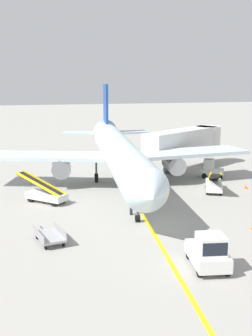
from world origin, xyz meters
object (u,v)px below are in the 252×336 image
Objects in this scene: pushback_tug at (209,252)px; belt_loader_aft_hold at (214,184)px; baggage_cart_loaded at (50,236)px; safety_cone_wingtip_right at (167,196)px; jet_bridge at (188,140)px; safety_cone_wingtip_left at (168,193)px; baggage_tug_near_wing at (211,170)px; belt_loader_forward_hold at (45,194)px; ground_crew_marshaller at (131,204)px; safety_cone_nose_left at (246,187)px; airliner at (118,152)px.

pushback_tug is 0.75× the size of belt_loader_aft_hold.
baggage_cart_loaded is 14.30m from safety_cone_wingtip_right.
belt_loader_aft_hold reaches higher than safety_cone_wingtip_right.
jet_bridge is 3.15× the size of pushback_tug.
baggage_cart_loaded is (-16.52, -9.89, -0.31)m from belt_loader_aft_hold.
safety_cone_wingtip_left is (11.80, 9.81, -0.25)m from baggage_cart_loaded.
belt_loader_forward_hold is (-18.48, -5.59, -0.15)m from baggage_tug_near_wing.
baggage_cart_loaded is at bearing -142.57° from safety_cone_wingtip_right.
safety_cone_wingtip_right is (4.49, 4.03, -0.69)m from ground_crew_marshaller.
jet_bridge is at bearing 55.39° from ground_crew_marshaller.
safety_cone_wingtip_left and safety_cone_wingtip_right have the same top height.
safety_cone_wingtip_left is 1.00× the size of safety_cone_wingtip_right.
belt_loader_forward_hold reaches higher than baggage_tug_near_wing.
belt_loader_forward_hold is 11.50m from safety_cone_wingtip_left.
jet_bridge is 2.68× the size of belt_loader_forward_hold.
ground_crew_marshaller is at bearing -124.61° from jet_bridge.
jet_bridge is 21.16m from belt_loader_forward_hold.
belt_loader_aft_hold reaches higher than baggage_tug_near_wing.
baggage_cart_loaded is (-0.31, -9.98, -0.31)m from belt_loader_forward_hold.
belt_loader_aft_hold reaches higher than safety_cone_nose_left.
safety_cone_nose_left is 1.00× the size of safety_cone_wingtip_right.
safety_cone_wingtip_left is at bearing -177.57° from safety_cone_nose_left.
baggage_cart_loaded is at bearing -145.85° from ground_crew_marshaller.
jet_bridge reaches higher than safety_cone_nose_left.
pushback_tug is at bearing -115.60° from belt_loader_aft_hold.
jet_bridge reaches higher than baggage_tug_near_wing.
pushback_tug is 8.70× the size of safety_cone_wingtip_right.
airliner reaches higher than ground_crew_marshaller.
baggage_tug_near_wing is 5.61m from safety_cone_nose_left.
airliner is 2.93× the size of jet_bridge.
belt_loader_forward_hold is at bearing 179.69° from belt_loader_aft_hold.
pushback_tug is at bearing -108.97° from jet_bridge.
safety_cone_nose_left is (13.27, 5.51, -0.69)m from ground_crew_marshaller.
pushback_tug is 2.25× the size of ground_crew_marshaller.
baggage_cart_loaded is 2.26× the size of ground_crew_marshaller.
baggage_tug_near_wing is at bearing 39.64° from baggage_cart_loaded.
safety_cone_nose_left is (20.13, 10.17, -0.25)m from baggage_cart_loaded.
belt_loader_forward_hold reaches higher than safety_cone_wingtip_right.
belt_loader_forward_hold is 10.21× the size of safety_cone_nose_left.
baggage_tug_near_wing reaches higher than safety_cone_wingtip_right.
pushback_tug is 11.11m from ground_crew_marshaller.
belt_loader_forward_hold is 0.88× the size of belt_loader_aft_hold.
ground_crew_marshaller is at bearing -138.05° from safety_cone_wingtip_right.
safety_cone_nose_left is (1.34, -5.41, -0.71)m from baggage_tug_near_wing.
safety_cone_wingtip_left is (-4.73, -0.08, -0.56)m from belt_loader_aft_hold.
baggage_tug_near_wing is (0.64, -5.44, -2.62)m from jet_bridge.
safety_cone_wingtip_left is at bearing -0.83° from belt_loader_forward_hold.
safety_cone_wingtip_right is (-6.80, -12.32, -3.32)m from jet_bridge.
belt_loader_forward_hold is 16.21m from belt_loader_aft_hold.
baggage_cart_loaded is at bearing -153.21° from safety_cone_nose_left.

